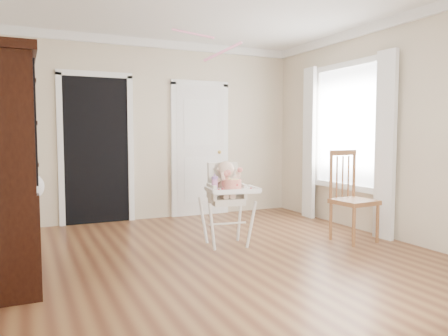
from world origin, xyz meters
name	(u,v)px	position (x,y,z in m)	size (l,w,h in m)	color
floor	(226,260)	(0.00, 0.00, 0.00)	(5.00, 5.00, 0.00)	#57301D
wall_back	(157,130)	(0.00, 2.50, 1.35)	(4.50, 4.50, 0.00)	beige
wall_right	(393,129)	(2.25, 0.00, 1.35)	(5.00, 5.00, 0.00)	beige
doorway	(97,147)	(-0.90, 2.48, 1.11)	(1.06, 0.05, 2.22)	black
closet_door	(200,151)	(0.70, 2.48, 1.02)	(0.96, 0.09, 2.13)	white
window_right	(345,134)	(2.18, 0.80, 1.29)	(0.13, 1.84, 2.30)	white
high_chair	(227,194)	(0.25, 0.53, 0.60)	(0.64, 0.76, 0.98)	white
baby	(226,181)	(0.26, 0.55, 0.75)	(0.29, 0.23, 0.45)	beige
cake	(233,185)	(0.21, 0.29, 0.74)	(0.25, 0.25, 0.12)	silver
sippy_cup	(215,182)	(0.08, 0.48, 0.75)	(0.07, 0.07, 0.17)	#DD87C2
china_cabinet	(8,169)	(-1.99, 0.12, 0.99)	(0.52, 1.17, 1.98)	black
dining_chair	(352,199)	(1.73, 0.11, 0.51)	(0.48, 0.48, 1.09)	brown
streamer	(193,34)	(-0.22, 0.36, 2.33)	(0.03, 0.50, 0.02)	pink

